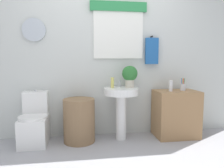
{
  "coord_description": "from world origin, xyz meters",
  "views": [
    {
      "loc": [
        -0.36,
        -2.13,
        1.16
      ],
      "look_at": [
        0.08,
        0.8,
        0.83
      ],
      "focal_mm": 34.18,
      "sensor_mm": 36.0,
      "label": 1
    }
  ],
  "objects_px": {
    "pedestal_sink": "(121,101)",
    "toothbrush_cup": "(183,87)",
    "toilet": "(35,124)",
    "laundry_hamper": "(79,120)",
    "wooden_cabinet": "(176,114)",
    "potted_plant": "(130,75)",
    "lotion_bottle": "(171,86)",
    "soap_bottle": "(112,83)"
  },
  "relations": [
    {
      "from": "toilet",
      "to": "potted_plant",
      "type": "bearing_deg",
      "value": 1.08
    },
    {
      "from": "toothbrush_cup",
      "to": "pedestal_sink",
      "type": "bearing_deg",
      "value": -178.79
    },
    {
      "from": "toilet",
      "to": "toothbrush_cup",
      "type": "relative_size",
      "value": 3.97
    },
    {
      "from": "pedestal_sink",
      "to": "soap_bottle",
      "type": "bearing_deg",
      "value": 157.38
    },
    {
      "from": "potted_plant",
      "to": "toothbrush_cup",
      "type": "height_order",
      "value": "potted_plant"
    },
    {
      "from": "toilet",
      "to": "wooden_cabinet",
      "type": "distance_m",
      "value": 2.07
    },
    {
      "from": "pedestal_sink",
      "to": "wooden_cabinet",
      "type": "xyz_separation_m",
      "value": [
        0.85,
        0.0,
        -0.22
      ]
    },
    {
      "from": "toilet",
      "to": "lotion_bottle",
      "type": "bearing_deg",
      "value": -2.18
    },
    {
      "from": "wooden_cabinet",
      "to": "laundry_hamper",
      "type": "bearing_deg",
      "value": 180.0
    },
    {
      "from": "soap_bottle",
      "to": "lotion_bottle",
      "type": "xyz_separation_m",
      "value": [
        0.86,
        -0.09,
        -0.05
      ]
    },
    {
      "from": "wooden_cabinet",
      "to": "lotion_bottle",
      "type": "height_order",
      "value": "lotion_bottle"
    },
    {
      "from": "pedestal_sink",
      "to": "toothbrush_cup",
      "type": "xyz_separation_m",
      "value": [
        0.96,
        0.02,
        0.19
      ]
    },
    {
      "from": "soap_bottle",
      "to": "potted_plant",
      "type": "xyz_separation_m",
      "value": [
        0.26,
        0.01,
        0.11
      ]
    },
    {
      "from": "laundry_hamper",
      "to": "wooden_cabinet",
      "type": "height_order",
      "value": "wooden_cabinet"
    },
    {
      "from": "laundry_hamper",
      "to": "pedestal_sink",
      "type": "bearing_deg",
      "value": 0.0
    },
    {
      "from": "wooden_cabinet",
      "to": "lotion_bottle",
      "type": "bearing_deg",
      "value": -160.07
    },
    {
      "from": "toilet",
      "to": "soap_bottle",
      "type": "distance_m",
      "value": 1.23
    },
    {
      "from": "potted_plant",
      "to": "lotion_bottle",
      "type": "xyz_separation_m",
      "value": [
        0.6,
        -0.1,
        -0.16
      ]
    },
    {
      "from": "wooden_cabinet",
      "to": "potted_plant",
      "type": "distance_m",
      "value": 0.92
    },
    {
      "from": "pedestal_sink",
      "to": "potted_plant",
      "type": "height_order",
      "value": "potted_plant"
    },
    {
      "from": "lotion_bottle",
      "to": "wooden_cabinet",
      "type": "bearing_deg",
      "value": 19.93
    },
    {
      "from": "soap_bottle",
      "to": "lotion_bottle",
      "type": "relative_size",
      "value": 0.93
    },
    {
      "from": "pedestal_sink",
      "to": "wooden_cabinet",
      "type": "distance_m",
      "value": 0.87
    },
    {
      "from": "wooden_cabinet",
      "to": "soap_bottle",
      "type": "bearing_deg",
      "value": 177.04
    },
    {
      "from": "laundry_hamper",
      "to": "wooden_cabinet",
      "type": "bearing_deg",
      "value": 0.0
    },
    {
      "from": "wooden_cabinet",
      "to": "lotion_bottle",
      "type": "xyz_separation_m",
      "value": [
        -0.11,
        -0.04,
        0.43
      ]
    },
    {
      "from": "potted_plant",
      "to": "toothbrush_cup",
      "type": "distance_m",
      "value": 0.84
    },
    {
      "from": "pedestal_sink",
      "to": "lotion_bottle",
      "type": "height_order",
      "value": "lotion_bottle"
    },
    {
      "from": "pedestal_sink",
      "to": "wooden_cabinet",
      "type": "height_order",
      "value": "pedestal_sink"
    },
    {
      "from": "potted_plant",
      "to": "toothbrush_cup",
      "type": "bearing_deg",
      "value": -2.79
    },
    {
      "from": "toilet",
      "to": "pedestal_sink",
      "type": "bearing_deg",
      "value": -1.62
    },
    {
      "from": "laundry_hamper",
      "to": "lotion_bottle",
      "type": "bearing_deg",
      "value": -1.71
    },
    {
      "from": "soap_bottle",
      "to": "toothbrush_cup",
      "type": "bearing_deg",
      "value": -1.59
    },
    {
      "from": "toothbrush_cup",
      "to": "wooden_cabinet",
      "type": "bearing_deg",
      "value": -169.65
    },
    {
      "from": "soap_bottle",
      "to": "toothbrush_cup",
      "type": "distance_m",
      "value": 1.08
    },
    {
      "from": "laundry_hamper",
      "to": "soap_bottle",
      "type": "bearing_deg",
      "value": 5.89
    },
    {
      "from": "soap_bottle",
      "to": "potted_plant",
      "type": "height_order",
      "value": "potted_plant"
    },
    {
      "from": "soap_bottle",
      "to": "potted_plant",
      "type": "relative_size",
      "value": 0.47
    },
    {
      "from": "wooden_cabinet",
      "to": "lotion_bottle",
      "type": "distance_m",
      "value": 0.45
    },
    {
      "from": "potted_plant",
      "to": "toilet",
      "type": "bearing_deg",
      "value": -178.92
    },
    {
      "from": "wooden_cabinet",
      "to": "lotion_bottle",
      "type": "relative_size",
      "value": 4.35
    },
    {
      "from": "toilet",
      "to": "toothbrush_cup",
      "type": "height_order",
      "value": "toothbrush_cup"
    }
  ]
}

